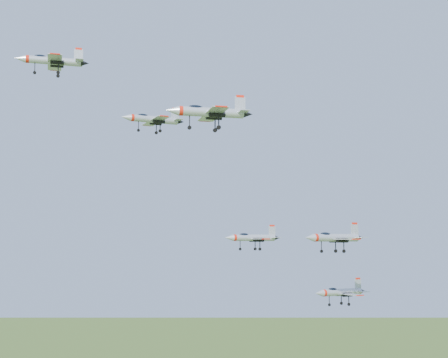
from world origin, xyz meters
name	(u,v)px	position (x,y,z in m)	size (l,w,h in m)	color
jet_lead	(51,61)	(-17.07, 9.80, 152.33)	(11.93, 9.86, 3.19)	#AAB0B7
jet_left_high	(152,119)	(-1.75, 1.97, 142.06)	(10.53, 8.74, 2.81)	#AAB0B7
jet_right_high	(209,112)	(1.02, -18.69, 139.35)	(11.61, 9.64, 3.10)	#AAB0B7
jet_left_low	(252,238)	(18.38, 9.71, 123.35)	(10.94, 9.04, 2.93)	#AAB0B7
jet_right_low	(334,238)	(22.00, -13.34, 123.25)	(10.60, 8.86, 2.84)	#AAB0B7
jet_trail	(340,292)	(28.72, -3.01, 114.44)	(10.46, 8.76, 2.80)	#AAB0B7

